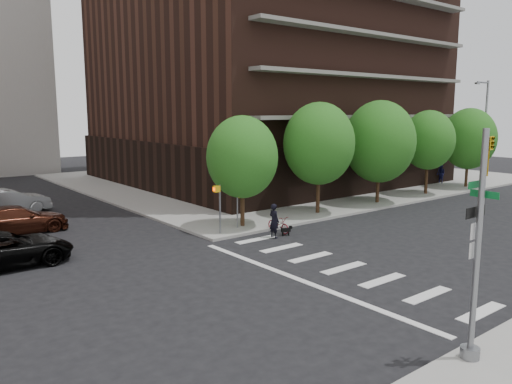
{
  "coord_description": "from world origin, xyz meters",
  "views": [
    {
      "loc": [
        -12.49,
        -13.62,
        6.56
      ],
      "look_at": [
        3.0,
        6.0,
        2.5
      ],
      "focal_mm": 35.0,
      "sensor_mm": 36.0,
      "label": 1
    }
  ],
  "objects": [
    {
      "name": "ground",
      "position": [
        0.0,
        0.0,
        0.0
      ],
      "size": [
        120.0,
        120.0,
        0.0
      ],
      "primitive_type": "plane",
      "color": "black",
      "rests_on": "ground"
    },
    {
      "name": "sidewalk_ne",
      "position": [
        20.5,
        23.5,
        0.07
      ],
      "size": [
        39.0,
        33.0,
        0.15
      ],
      "primitive_type": "cube",
      "color": "gray",
      "rests_on": "ground"
    },
    {
      "name": "crosswalk",
      "position": [
        2.21,
        -0.0,
        0.01
      ],
      "size": [
        3.85,
        13.0,
        0.01
      ],
      "color": "silver",
      "rests_on": "ground"
    },
    {
      "name": "tree_a",
      "position": [
        4.0,
        8.5,
        4.04
      ],
      "size": [
        4.0,
        4.0,
        5.9
      ],
      "color": "#301E11",
      "rests_on": "sidewalk_ne"
    },
    {
      "name": "tree_b",
      "position": [
        10.0,
        8.5,
        4.54
      ],
      "size": [
        4.5,
        4.5,
        6.65
      ],
      "color": "#301E11",
      "rests_on": "sidewalk_ne"
    },
    {
      "name": "tree_c",
      "position": [
        16.0,
        8.5,
        4.45
      ],
      "size": [
        5.0,
        5.0,
        6.8
      ],
      "color": "#301E11",
      "rests_on": "sidewalk_ne"
    },
    {
      "name": "tree_d",
      "position": [
        22.0,
        8.5,
        4.34
      ],
      "size": [
        4.0,
        4.0,
        6.2
      ],
      "color": "#301E11",
      "rests_on": "sidewalk_ne"
    },
    {
      "name": "tree_e",
      "position": [
        28.0,
        8.5,
        4.25
      ],
      "size": [
        4.5,
        4.5,
        6.35
      ],
      "color": "#301E11",
      "rests_on": "sidewalk_ne"
    },
    {
      "name": "traffic_signal",
      "position": [
        -0.47,
        -7.49,
        2.7
      ],
      "size": [
        0.9,
        0.75,
        6.0
      ],
      "color": "slate",
      "rests_on": "sidewalk_s"
    },
    {
      "name": "pedestrian_signal",
      "position": [
        2.32,
        7.92,
        1.85
      ],
      "size": [
        2.18,
        0.67,
        2.6
      ],
      "color": "slate",
      "rests_on": "sidewalk_ne"
    },
    {
      "name": "streetlamp",
      "position": [
        29.82,
        8.2,
        5.29
      ],
      "size": [
        2.14,
        0.22,
        9.0
      ],
      "color": "slate",
      "rests_on": "sidewalk_ne"
    },
    {
      "name": "parked_car_black",
      "position": [
        -8.2,
        9.0,
        0.77
      ],
      "size": [
        2.64,
        5.57,
        1.53
      ],
      "primitive_type": "imported",
      "rotation": [
        0.0,
        0.0,
        1.59
      ],
      "color": "black",
      "rests_on": "ground"
    },
    {
      "name": "parked_car_maroon",
      "position": [
        -6.36,
        15.01,
        0.77
      ],
      "size": [
        2.2,
        5.32,
        1.54
      ],
      "primitive_type": "imported",
      "rotation": [
        0.0,
        0.0,
        1.58
      ],
      "color": "#3E1A10",
      "rests_on": "ground"
    },
    {
      "name": "parked_car_silver",
      "position": [
        -5.5,
        20.87,
        0.83
      ],
      "size": [
        2.23,
        5.19,
        1.66
      ],
      "primitive_type": "imported",
      "rotation": [
        0.0,
        0.0,
        1.67
      ],
      "color": "#B1B5B8",
      "rests_on": "ground"
    },
    {
      "name": "scooter",
      "position": [
        4.95,
        6.5,
        0.46
      ],
      "size": [
        0.67,
        1.76,
        0.92
      ],
      "primitive_type": "imported",
      "rotation": [
        0.0,
        0.0,
        -0.03
      ],
      "color": "maroon",
      "rests_on": "ground"
    },
    {
      "name": "dog_walker",
      "position": [
        4.01,
        5.76,
        0.91
      ],
      "size": [
        0.66,
        0.44,
        1.82
      ],
      "primitive_type": "imported",
      "rotation": [
        0.0,
        0.0,
        1.57
      ],
      "color": "black",
      "rests_on": "ground"
    },
    {
      "name": "dog",
      "position": [
        4.81,
        5.68,
        0.32
      ],
      "size": [
        0.61,
        0.34,
        0.51
      ],
      "rotation": [
        0.0,
        0.0,
        -0.36
      ],
      "color": "black",
      "rests_on": "ground"
    },
    {
      "name": "pedestrian_far",
      "position": [
        28.13,
        11.0,
        1.01
      ],
      "size": [
        0.98,
        0.85,
        1.72
      ],
      "primitive_type": "imported",
      "rotation": [
        0.0,
        0.0,
        -1.84
      ],
      "color": "#1A1C50",
      "rests_on": "sidewalk_ne"
    }
  ]
}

